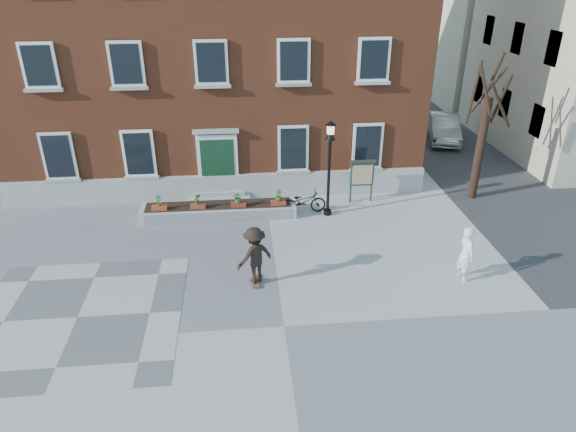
{
  "coord_description": "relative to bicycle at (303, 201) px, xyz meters",
  "views": [
    {
      "loc": [
        -1.03,
        -11.6,
        9.45
      ],
      "look_at": [
        0.5,
        4.0,
        1.5
      ],
      "focal_mm": 32.0,
      "sensor_mm": 36.0,
      "label": 1
    }
  ],
  "objects": [
    {
      "name": "bicycle",
      "position": [
        0.0,
        0.0,
        0.0
      ],
      "size": [
        1.88,
        0.69,
        0.98
      ],
      "primitive_type": "imported",
      "rotation": [
        0.0,
        0.0,
        1.59
      ],
      "color": "black",
      "rests_on": "ground"
    },
    {
      "name": "ground",
      "position": [
        -1.44,
        -7.24,
        -0.49
      ],
      "size": [
        100.0,
        100.0,
        0.0
      ],
      "primitive_type": "plane",
      "color": "#9C9C9F",
      "rests_on": "ground"
    },
    {
      "name": "side_street",
      "position": [
        16.55,
        12.54,
        6.53
      ],
      "size": [
        15.2,
        36.0,
        14.5
      ],
      "color": "#39393C",
      "rests_on": "ground"
    },
    {
      "name": "checker_patch",
      "position": [
        -7.44,
        -6.24,
        -0.49
      ],
      "size": [
        6.0,
        6.0,
        0.01
      ],
      "primitive_type": "cube",
      "color": "#5A595C",
      "rests_on": "ground"
    },
    {
      "name": "lamp_post",
      "position": [
        0.97,
        -0.29,
        2.05
      ],
      "size": [
        0.4,
        0.4,
        3.93
      ],
      "color": "black",
      "rests_on": "ground"
    },
    {
      "name": "parked_car",
      "position": [
        9.14,
        8.52,
        0.24
      ],
      "size": [
        2.62,
        4.66,
        1.45
      ],
      "primitive_type": "imported",
      "rotation": [
        0.0,
        0.0,
        -0.26
      ],
      "color": "#AFB1B4",
      "rests_on": "ground"
    },
    {
      "name": "notice_board",
      "position": [
        2.59,
        0.81,
        0.77
      ],
      "size": [
        1.1,
        0.16,
        1.87
      ],
      "color": "#183121",
      "rests_on": "ground"
    },
    {
      "name": "brick_building",
      "position": [
        -3.44,
        6.74,
        5.81
      ],
      "size": [
        18.4,
        10.85,
        12.6
      ],
      "color": "brown",
      "rests_on": "ground"
    },
    {
      "name": "planter_assembly",
      "position": [
        -3.43,
        -0.06,
        -0.19
      ],
      "size": [
        6.2,
        1.12,
        1.15
      ],
      "color": "#BBBBB6",
      "rests_on": "ground"
    },
    {
      "name": "bare_tree",
      "position": [
        7.56,
        0.77,
        2.3
      ],
      "size": [
        1.83,
        1.83,
        6.16
      ],
      "color": "black",
      "rests_on": "ground"
    },
    {
      "name": "bystander",
      "position": [
        4.58,
        -5.36,
        0.45
      ],
      "size": [
        0.55,
        0.75,
        1.89
      ],
      "primitive_type": "imported",
      "rotation": [
        0.0,
        0.0,
        1.72
      ],
      "color": "white",
      "rests_on": "ground"
    },
    {
      "name": "skateboarder",
      "position": [
        -2.16,
        -4.94,
        0.54
      ],
      "size": [
        1.43,
        1.24,
        1.99
      ],
      "color": "brown",
      "rests_on": "ground"
    }
  ]
}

